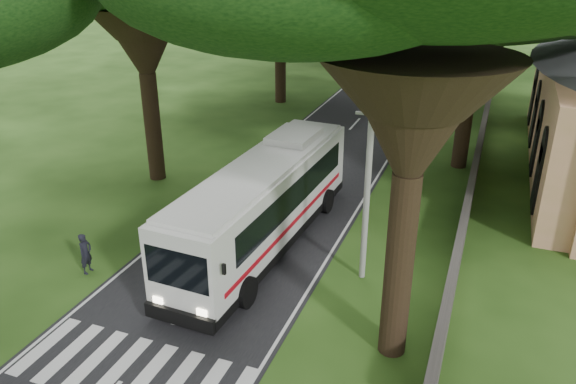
{
  "coord_description": "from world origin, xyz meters",
  "views": [
    {
      "loc": [
        9.58,
        -13.18,
        12.46
      ],
      "look_at": [
        1.47,
        8.17,
        2.2
      ],
      "focal_mm": 35.0,
      "sensor_mm": 36.0,
      "label": 1
    }
  ],
  "objects": [
    {
      "name": "crosswalk",
      "position": [
        0.0,
        -2.0,
        0.0
      ],
      "size": [
        8.0,
        3.0,
        0.01
      ],
      "primitive_type": "cube",
      "color": "silver",
      "rests_on": "ground"
    },
    {
      "name": "pole_near",
      "position": [
        5.5,
        6.0,
        4.18
      ],
      "size": [
        1.6,
        0.24,
        8.0
      ],
      "color": "gray",
      "rests_on": "ground"
    },
    {
      "name": "distant_car_a",
      "position": [
        -1.07,
        41.15,
        0.76
      ],
      "size": [
        3.03,
        4.64,
        1.47
      ],
      "primitive_type": "imported",
      "rotation": [
        0.0,
        0.0,
        3.47
      ],
      "color": "silver",
      "rests_on": "road"
    },
    {
      "name": "distant_car_b",
      "position": [
        -2.38,
        46.86,
        0.7
      ],
      "size": [
        1.7,
        4.15,
        1.34
      ],
      "primitive_type": "imported",
      "rotation": [
        0.0,
        0.0,
        0.07
      ],
      "color": "#21274D",
      "rests_on": "road"
    },
    {
      "name": "pole_mid",
      "position": [
        5.5,
        26.0,
        4.18
      ],
      "size": [
        1.6,
        0.24,
        8.0
      ],
      "color": "gray",
      "rests_on": "ground"
    },
    {
      "name": "pedestrian",
      "position": [
        -5.1,
        2.33,
        0.87
      ],
      "size": [
        0.43,
        0.64,
        1.75
      ],
      "primitive_type": "imported",
      "rotation": [
        0.0,
        0.0,
        1.59
      ],
      "color": "black",
      "rests_on": "ground"
    },
    {
      "name": "property_wall",
      "position": [
        9.0,
        24.0,
        0.6
      ],
      "size": [
        0.35,
        50.0,
        1.2
      ],
      "primitive_type": "cube",
      "color": "#383533",
      "rests_on": "ground"
    },
    {
      "name": "distant_car_c",
      "position": [
        0.8,
        57.38,
        0.73
      ],
      "size": [
        2.76,
        5.11,
        1.41
      ],
      "primitive_type": "imported",
      "rotation": [
        0.0,
        0.0,
        3.31
      ],
      "color": "maroon",
      "rests_on": "road"
    },
    {
      "name": "pole_far",
      "position": [
        5.5,
        46.0,
        4.18
      ],
      "size": [
        1.6,
        0.24,
        8.0
      ],
      "color": "gray",
      "rests_on": "ground"
    },
    {
      "name": "coach_bus",
      "position": [
        0.8,
        7.06,
        2.12
      ],
      "size": [
        3.64,
        13.46,
        3.93
      ],
      "rotation": [
        0.0,
        0.0,
        -0.05
      ],
      "color": "silver",
      "rests_on": "ground"
    },
    {
      "name": "road",
      "position": [
        0.0,
        25.0,
        0.01
      ],
      "size": [
        8.0,
        120.0,
        0.04
      ],
      "primitive_type": "cube",
      "color": "black",
      "rests_on": "ground"
    },
    {
      "name": "ground",
      "position": [
        0.0,
        0.0,
        0.0
      ],
      "size": [
        140.0,
        140.0,
        0.0
      ],
      "primitive_type": "plane",
      "color": "#224213",
      "rests_on": "ground"
    }
  ]
}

